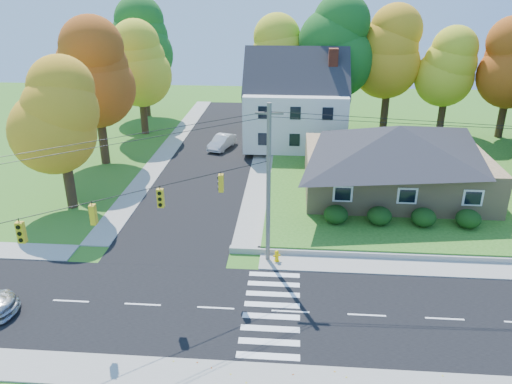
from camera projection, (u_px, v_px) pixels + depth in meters
ground at (290, 312)px, 26.44m from camera, size 120.00×120.00×0.00m
road_main at (290, 312)px, 26.43m from camera, size 90.00×8.00×0.02m
road_cross at (215, 152)px, 50.83m from camera, size 8.00×44.00×0.02m
sidewalk_north at (292, 262)px, 31.00m from camera, size 90.00×2.00×0.08m
sidewalk_south at (289, 381)px, 21.84m from camera, size 90.00×2.00×0.08m
lawn at (439, 173)px, 44.66m from camera, size 30.00×30.00×0.50m
ranch_house at (396, 158)px, 39.24m from camera, size 14.60×10.60×5.40m
colonial_house at (296, 104)px, 50.29m from camera, size 10.40×8.40×9.60m
hedge_row at (401, 217)px, 34.44m from camera, size 10.70×1.70×1.27m
traffic_infrastructure at (291, 213)px, 25.66m from camera, size 38.10×10.66×10.00m
tree_lot_0 at (279, 58)px, 54.47m from camera, size 6.72×6.72×12.51m
tree_lot_1 at (335, 47)px, 52.61m from camera, size 7.84×7.84×14.60m
tree_lot_2 at (391, 53)px, 53.35m from camera, size 7.28×7.28×13.56m
tree_lot_3 at (449, 67)px, 52.52m from camera, size 6.16×6.16×11.47m
tree_lot_4 at (512, 63)px, 50.92m from camera, size 6.72×6.72×12.51m
tree_west_0 at (59, 116)px, 35.83m from camera, size 6.16×6.16×11.47m
tree_west_1 at (95, 74)px, 44.55m from camera, size 7.28×7.28×13.56m
tree_west_2 at (139, 64)px, 53.90m from camera, size 6.72×6.72×12.51m
tree_west_3 at (141, 42)px, 60.86m from camera, size 7.84×7.84×14.60m
white_car at (222, 142)px, 51.57m from camera, size 2.64×4.48×1.39m
fire_hydrant at (277, 256)px, 30.94m from camera, size 0.46×0.36×0.81m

